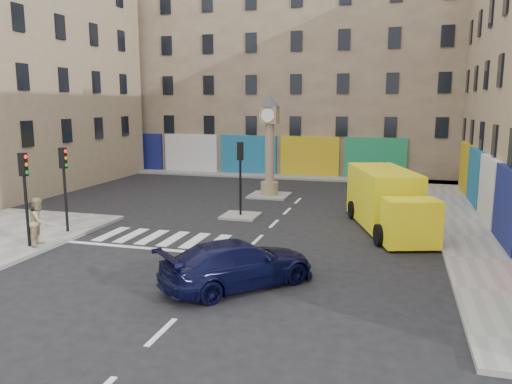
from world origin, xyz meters
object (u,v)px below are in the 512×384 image
at_px(yellow_van, 387,200).
at_px(traffic_light_left_far, 64,176).
at_px(traffic_light_left_near, 25,184).
at_px(clock_pillar, 270,139).
at_px(traffic_light_island, 240,167).
at_px(pedestrian_tan, 39,221).
at_px(navy_sedan, 238,264).

bearing_deg(yellow_van, traffic_light_left_far, -177.38).
bearing_deg(traffic_light_left_near, yellow_van, 28.54).
relative_size(clock_pillar, yellow_van, 0.79).
distance_m(traffic_light_island, pedestrian_tan, 9.74).
xyz_separation_m(clock_pillar, navy_sedan, (2.89, -15.36, -2.81)).
relative_size(traffic_light_left_far, yellow_van, 0.48).
height_order(clock_pillar, pedestrian_tan, clock_pillar).
relative_size(traffic_light_island, yellow_van, 0.48).
bearing_deg(clock_pillar, traffic_light_island, -90.00).
distance_m(traffic_light_left_far, traffic_light_island, 8.30).
bearing_deg(navy_sedan, traffic_light_island, -31.00).
distance_m(navy_sedan, pedestrian_tan, 9.09).
height_order(yellow_van, pedestrian_tan, yellow_van).
bearing_deg(traffic_light_left_far, traffic_light_island, 40.60).
xyz_separation_m(traffic_light_left_far, traffic_light_island, (6.30, 5.40, -0.03)).
distance_m(yellow_van, pedestrian_tan, 14.99).
distance_m(traffic_light_left_near, navy_sedan, 9.51).
bearing_deg(yellow_van, navy_sedan, -133.36).
bearing_deg(traffic_light_left_near, navy_sedan, -9.68).
relative_size(traffic_light_left_near, traffic_light_left_far, 1.00).
distance_m(traffic_light_left_far, navy_sedan, 10.18).
distance_m(clock_pillar, pedestrian_tan, 14.99).
distance_m(clock_pillar, yellow_van, 9.92).
relative_size(traffic_light_left_near, navy_sedan, 0.73).
height_order(traffic_light_island, clock_pillar, clock_pillar).
bearing_deg(traffic_light_left_near, pedestrian_tan, 42.32).
bearing_deg(traffic_light_left_far, traffic_light_left_near, -90.00).
bearing_deg(yellow_van, clock_pillar, 120.70).
bearing_deg(navy_sedan, pedestrian_tan, 30.16).
height_order(traffic_light_left_near, traffic_light_island, traffic_light_left_near).
bearing_deg(traffic_light_left_near, traffic_light_island, 51.07).
xyz_separation_m(clock_pillar, yellow_van, (7.21, -6.45, -2.22)).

